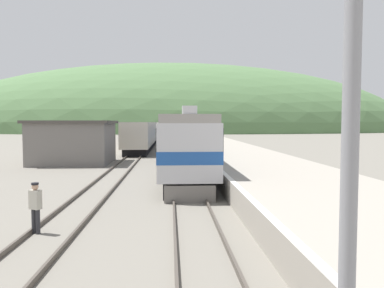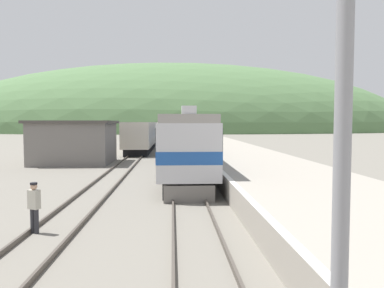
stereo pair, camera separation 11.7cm
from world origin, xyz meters
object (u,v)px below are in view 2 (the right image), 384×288
object	(u,v)px
carriage_second	(178,134)
carriage_fourth	(176,128)
siding_train	(147,134)
track_worker	(34,205)
carriage_third	(177,130)
express_train_lead_car	(183,143)

from	to	relation	value
carriage_second	carriage_fourth	xyz separation A→B (m)	(0.00, 40.90, 0.00)
carriage_second	siding_train	distance (m)	10.93
carriage_fourth	track_worker	xyz separation A→B (m)	(-5.12, -75.81, -1.20)
siding_train	carriage_third	bearing A→B (deg)	66.57
carriage_second	carriage_third	xyz separation A→B (m)	(0.00, 20.45, 0.00)
express_train_lead_car	carriage_third	bearing A→B (deg)	90.00
carriage_third	track_worker	xyz separation A→B (m)	(-5.12, -55.36, -1.20)
carriage_second	siding_train	world-z (taller)	carriage_second
carriage_fourth	track_worker	size ratio (longest dim) A/B	11.99
express_train_lead_car	siding_train	world-z (taller)	express_train_lead_car
express_train_lead_car	siding_train	bearing A→B (deg)	98.39
carriage_fourth	siding_train	size ratio (longest dim) A/B	0.50
carriage_fourth	carriage_second	bearing A→B (deg)	-90.00
carriage_fourth	siding_train	world-z (taller)	carriage_fourth
carriage_second	track_worker	size ratio (longest dim) A/B	11.99
carriage_second	carriage_third	distance (m)	20.45
carriage_second	siding_train	xyz separation A→B (m)	(-4.56, 9.94, -0.28)
express_train_lead_car	carriage_third	distance (m)	41.39
carriage_third	siding_train	bearing A→B (deg)	-113.43
carriage_third	track_worker	size ratio (longest dim) A/B	11.99
express_train_lead_car	carriage_third	world-z (taller)	express_train_lead_car
express_train_lead_car	siding_train	distance (m)	31.22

